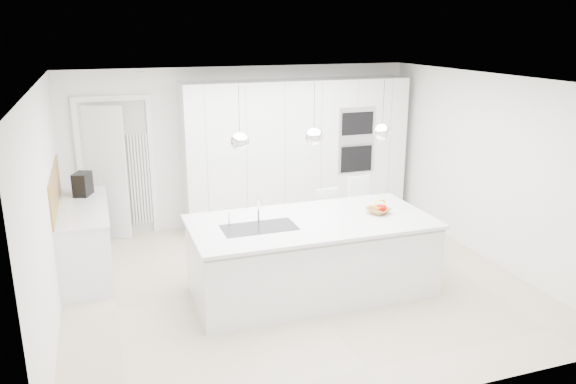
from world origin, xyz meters
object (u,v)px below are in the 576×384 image
object	(u,v)px
island_base	(312,259)
bar_stool_right	(362,217)
fruit_bowl	(378,211)
espresso_machine	(83,184)
bar_stool_left	(330,226)

from	to	relation	value
island_base	bar_stool_right	xyz separation A→B (m)	(1.11, 0.94, 0.10)
fruit_bowl	espresso_machine	world-z (taller)	espresso_machine
island_base	bar_stool_left	xyz separation A→B (m)	(0.58, 0.83, 0.06)
bar_stool_left	island_base	bearing A→B (deg)	-127.25
island_base	fruit_bowl	size ratio (longest dim) A/B	10.10
island_base	fruit_bowl	world-z (taller)	fruit_bowl
bar_stool_right	espresso_machine	bearing A→B (deg)	156.38
island_base	fruit_bowl	bearing A→B (deg)	1.00
bar_stool_left	bar_stool_right	world-z (taller)	bar_stool_right
fruit_bowl	espresso_machine	distance (m)	3.93
island_base	bar_stool_left	distance (m)	1.01
espresso_machine	bar_stool_left	bearing A→B (deg)	-0.10
fruit_bowl	bar_stool_left	bearing A→B (deg)	109.14
bar_stool_right	island_base	bearing A→B (deg)	-147.14
espresso_machine	fruit_bowl	bearing A→B (deg)	-9.75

